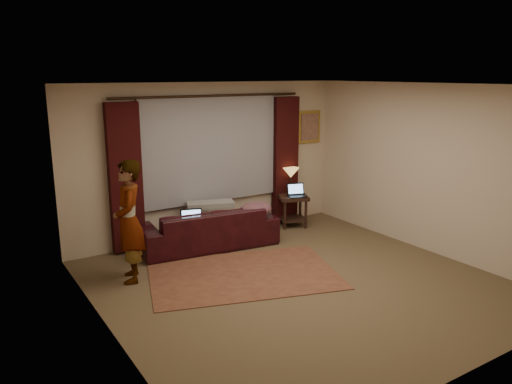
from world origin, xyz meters
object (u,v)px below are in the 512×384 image
at_px(laptop_sofa, 192,219).
at_px(tiffany_lamp, 291,181).
at_px(sofa, 208,220).
at_px(person, 129,221).
at_px(end_table, 293,211).
at_px(laptop_table, 297,191).

relative_size(laptop_sofa, tiffany_lamp, 0.76).
height_order(sofa, person, person).
bearing_deg(end_table, laptop_sofa, -170.95).
relative_size(laptop_sofa, person, 0.22).
distance_m(laptop_sofa, person, 1.25).
bearing_deg(laptop_sofa, person, -141.36).
distance_m(end_table, tiffany_lamp, 0.55).
xyz_separation_m(tiffany_lamp, laptop_table, (-0.05, -0.27, -0.13)).
bearing_deg(laptop_table, end_table, 104.84).
height_order(laptop_table, person, person).
relative_size(sofa, laptop_sofa, 6.00).
bearing_deg(person, laptop_table, 117.85).
relative_size(sofa, person, 1.33).
bearing_deg(end_table, tiffany_lamp, 72.98).
distance_m(end_table, laptop_table, 0.43).
distance_m(sofa, laptop_table, 1.84).
distance_m(tiffany_lamp, laptop_table, 0.30).
distance_m(sofa, end_table, 1.84).
xyz_separation_m(laptop_table, person, (-3.30, -0.66, 0.13)).
relative_size(end_table, person, 0.35).
bearing_deg(sofa, end_table, -168.10).
height_order(laptop_sofa, person, person).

